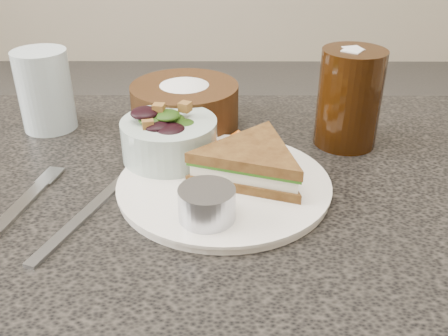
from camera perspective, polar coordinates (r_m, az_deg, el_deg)
dinner_plate at (r=0.62m, az=-0.00°, el=-1.96°), size 0.26×0.26×0.01m
sandwich at (r=0.62m, az=3.16°, el=0.58°), size 0.21×0.21×0.04m
salad_bowl at (r=0.66m, az=-6.29°, el=4.09°), size 0.15×0.15×0.07m
dressing_ramekin at (r=0.54m, az=-1.97°, el=-4.15°), size 0.07×0.07×0.04m
orange_wedge at (r=0.69m, az=1.64°, el=3.35°), size 0.09×0.09×0.03m
fork at (r=0.63m, az=-22.88°, el=-4.73°), size 0.05×0.17×0.00m
knife at (r=0.60m, az=-15.11°, el=-4.68°), size 0.09×0.21×0.00m
bread_basket at (r=0.78m, az=-4.51°, el=7.90°), size 0.22×0.22×0.09m
cola_glass at (r=0.73m, az=14.17°, el=8.16°), size 0.11×0.11×0.15m
water_glass at (r=0.81m, az=-19.77°, el=8.35°), size 0.09×0.09×0.12m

